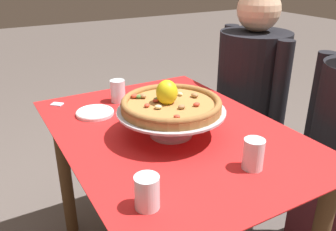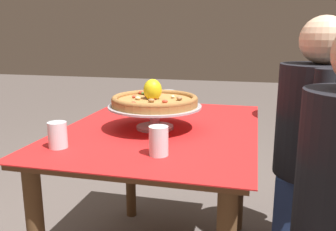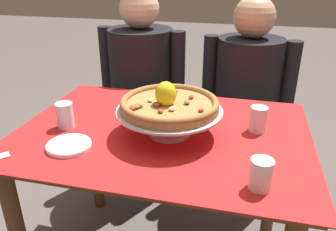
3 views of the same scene
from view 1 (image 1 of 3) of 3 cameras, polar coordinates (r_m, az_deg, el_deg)
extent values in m
cylinder|color=brown|center=(1.81, -16.30, -9.23)|extent=(0.06, 0.06, 0.68)
cylinder|color=brown|center=(2.01, 1.74, -4.58)|extent=(0.06, 0.06, 0.68)
cube|color=brown|center=(1.34, 0.55, -2.97)|extent=(1.07, 0.77, 0.02)
cube|color=red|center=(1.34, 0.55, -2.42)|extent=(1.11, 0.81, 0.00)
cylinder|color=#B7B7C1|center=(1.30, 0.51, -2.86)|extent=(0.16, 0.16, 0.01)
cylinder|color=#B7B7C1|center=(1.28, 0.52, -1.01)|extent=(0.04, 0.04, 0.08)
cylinder|color=#B7B7C1|center=(1.26, 0.53, 0.81)|extent=(0.39, 0.39, 0.01)
cylinder|color=#AD753D|center=(1.25, 0.53, 1.50)|extent=(0.36, 0.36, 0.02)
torus|color=olive|center=(1.25, 0.53, 2.20)|extent=(0.36, 0.36, 0.02)
ellipsoid|color=#C63D28|center=(1.21, -3.42, 1.66)|extent=(0.03, 0.03, 0.01)
ellipsoid|color=#4C7533|center=(1.24, -0.29, 2.23)|extent=(0.03, 0.03, 0.01)
ellipsoid|color=#C63D28|center=(1.22, 4.63, 1.81)|extent=(0.02, 0.03, 0.01)
ellipsoid|color=beige|center=(1.32, 1.97, 3.51)|extent=(0.02, 0.02, 0.01)
ellipsoid|color=#996B42|center=(1.30, -4.10, 3.20)|extent=(0.03, 0.03, 0.02)
ellipsoid|color=beige|center=(1.20, -1.61, 1.40)|extent=(0.03, 0.03, 0.01)
ellipsoid|color=#C63D28|center=(1.25, 0.54, 2.38)|extent=(0.03, 0.03, 0.02)
ellipsoid|color=#C63D28|center=(1.13, 1.44, -0.16)|extent=(0.03, 0.03, 0.01)
ellipsoid|color=beige|center=(1.30, -1.37, 3.23)|extent=(0.02, 0.02, 0.01)
ellipsoid|color=#C63D28|center=(1.30, -5.41, 3.17)|extent=(0.03, 0.03, 0.02)
ellipsoid|color=#4C7533|center=(1.27, -1.83, 2.64)|extent=(0.03, 0.03, 0.01)
ellipsoid|color=#996B42|center=(1.20, 2.21, 1.43)|extent=(0.02, 0.03, 0.01)
ellipsoid|color=#996B42|center=(1.30, 4.33, 3.32)|extent=(0.03, 0.03, 0.02)
ellipsoid|color=#4C7533|center=(1.25, 0.27, 2.51)|extent=(0.04, 0.04, 0.02)
ellipsoid|color=#4C7533|center=(1.29, -4.67, 3.10)|extent=(0.02, 0.03, 0.01)
ellipsoid|color=#C63D28|center=(1.25, -1.95, 2.39)|extent=(0.03, 0.03, 0.01)
ellipsoid|color=yellow|center=(1.24, -0.19, 3.73)|extent=(0.10, 0.10, 0.09)
cylinder|color=white|center=(1.11, 13.63, -6.08)|extent=(0.06, 0.06, 0.10)
cylinder|color=silver|center=(1.12, 13.51, -7.21)|extent=(0.06, 0.06, 0.05)
cylinder|color=white|center=(0.93, -3.41, -12.26)|extent=(0.07, 0.07, 0.09)
cylinder|color=silver|center=(0.93, -3.39, -12.87)|extent=(0.06, 0.06, 0.07)
cylinder|color=silver|center=(1.60, -8.12, 3.94)|extent=(0.07, 0.07, 0.10)
cylinder|color=silver|center=(1.61, -8.06, 2.97)|extent=(0.06, 0.06, 0.04)
cylinder|color=white|center=(1.50, -11.73, 0.38)|extent=(0.16, 0.16, 0.01)
torus|color=white|center=(1.50, -11.75, 0.59)|extent=(0.15, 0.15, 0.01)
cube|color=silver|center=(1.64, -17.50, 1.74)|extent=(0.06, 0.06, 0.00)
cube|color=navy|center=(2.14, 12.13, -7.02)|extent=(0.31, 0.35, 0.44)
cylinder|color=black|center=(1.94, 13.35, 5.36)|extent=(0.40, 0.40, 0.53)
sphere|color=beige|center=(1.86, 14.47, 16.26)|extent=(0.22, 0.22, 0.22)
cylinder|color=black|center=(2.10, 9.85, 8.20)|extent=(0.08, 0.08, 0.45)
cylinder|color=black|center=(1.77, 17.73, 4.38)|extent=(0.08, 0.08, 0.45)
cube|color=maroon|center=(1.84, 25.58, -14.56)|extent=(0.31, 0.35, 0.46)
cylinder|color=black|center=(1.72, 23.33, 2.69)|extent=(0.08, 0.08, 0.41)
camera|label=2|loc=(1.08, 78.56, -6.53)|focal=37.90mm
camera|label=3|loc=(0.89, -65.46, 9.94)|focal=35.63mm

